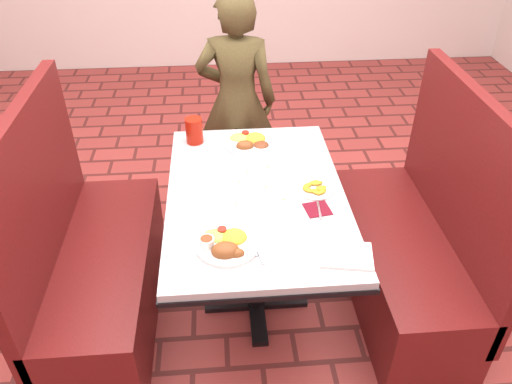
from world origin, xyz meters
TOP-DOWN VIEW (x-y plane):
  - dining_table at (0.00, 0.00)m, footprint 0.81×1.21m
  - booth_bench_left at (-0.80, 0.00)m, footprint 0.47×1.20m
  - booth_bench_right at (0.80, 0.00)m, footprint 0.47×1.20m
  - diner_person at (-0.03, 1.07)m, footprint 0.55×0.40m
  - near_dinner_plate at (-0.15, -0.36)m, footprint 0.25×0.25m
  - far_dinner_plate at (0.00, 0.43)m, footprint 0.27×0.27m
  - plantain_plate at (0.27, -0.01)m, footprint 0.17×0.17m
  - maroon_napkin at (0.25, -0.15)m, footprint 0.12×0.12m
  - spoon_utensil at (0.26, -0.16)m, footprint 0.02×0.12m
  - red_tumbler at (-0.28, 0.48)m, footprint 0.09×0.09m
  - paper_napkin at (0.31, -0.45)m, footprint 0.23×0.19m
  - knife_utensil at (-0.02, -0.40)m, footprint 0.04×0.15m
  - fork_utensil at (-0.05, -0.36)m, footprint 0.04×0.15m
  - lettuce_shreds at (0.04, 0.06)m, footprint 0.28×0.32m

SIDE VIEW (x-z plane):
  - booth_bench_left at x=-0.80m, z-range -0.26..0.92m
  - booth_bench_right at x=0.80m, z-range -0.26..0.92m
  - dining_table at x=0.00m, z-range 0.28..1.03m
  - diner_person at x=-0.03m, z-range 0.00..1.39m
  - lettuce_shreds at x=0.04m, z-range 0.75..0.75m
  - maroon_napkin at x=0.25m, z-range 0.75..0.75m
  - spoon_utensil at x=0.26m, z-range 0.75..0.76m
  - paper_napkin at x=0.31m, z-range 0.75..0.76m
  - knife_utensil at x=-0.02m, z-range 0.76..0.76m
  - fork_utensil at x=-0.05m, z-range 0.76..0.76m
  - plantain_plate at x=0.27m, z-range 0.75..0.77m
  - far_dinner_plate at x=0.00m, z-range 0.74..0.81m
  - near_dinner_plate at x=-0.15m, z-range 0.74..0.82m
  - red_tumbler at x=-0.28m, z-range 0.75..0.88m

